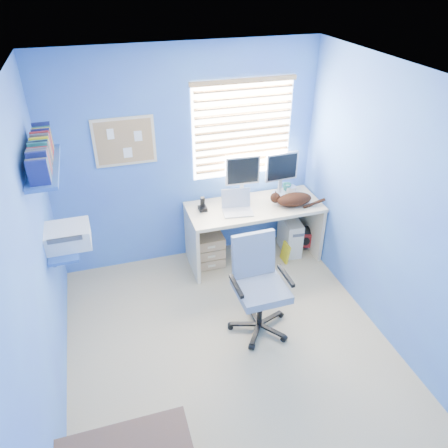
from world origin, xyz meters
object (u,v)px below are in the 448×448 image
object	(u,v)px
laptop	(238,204)
cat	(294,200)
tower_pc	(290,235)
desk	(254,233)
office_chair	(258,297)

from	to	relation	value
laptop	cat	world-z (taller)	laptop
laptop	tower_pc	size ratio (longest dim) A/B	0.73
laptop	cat	distance (m)	0.68
desk	tower_pc	xyz separation A→B (m)	(0.50, 0.03, -0.14)
desk	cat	bearing A→B (deg)	-15.25
cat	tower_pc	bearing A→B (deg)	90.14
cat	tower_pc	world-z (taller)	cat
cat	office_chair	world-z (taller)	office_chair
cat	office_chair	distance (m)	1.33
desk	laptop	distance (m)	0.54
tower_pc	office_chair	size ratio (longest dim) A/B	0.46
laptop	office_chair	world-z (taller)	office_chair
cat	laptop	bearing A→B (deg)	-159.98
laptop	tower_pc	bearing A→B (deg)	17.00
tower_pc	office_chair	bearing A→B (deg)	-121.77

